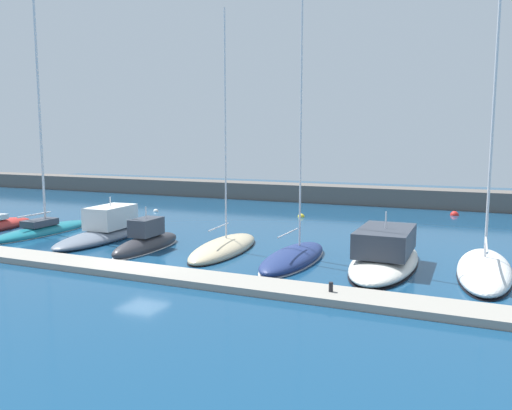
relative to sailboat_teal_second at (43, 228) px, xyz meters
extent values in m
plane|color=navy|center=(13.00, -5.20, -0.43)|extent=(120.00, 120.00, 0.00)
cube|color=gray|center=(13.00, -6.97, -0.25)|extent=(41.74, 2.23, 0.36)
cube|color=#5B5651|center=(13.00, 27.75, 0.54)|extent=(108.00, 3.55, 1.95)
ellipsoid|color=#19707F|center=(0.00, 0.02, -0.27)|extent=(2.52, 10.02, 0.93)
ellipsoid|color=silver|center=(0.00, 0.02, -0.41)|extent=(2.54, 10.12, 0.12)
cylinder|color=silver|center=(0.00, 0.27, 10.45)|extent=(0.18, 0.18, 20.51)
cylinder|color=silver|center=(0.00, -0.75, 1.13)|extent=(0.14, 3.13, 0.12)
cube|color=#333842|center=(0.00, -0.30, 0.44)|extent=(1.47, 2.49, 0.50)
ellipsoid|color=slate|center=(5.83, 0.03, -0.21)|extent=(3.70, 10.31, 0.97)
cube|color=silver|center=(5.78, 0.94, 1.08)|extent=(2.43, 3.95, 1.60)
cube|color=black|center=(5.74, 1.53, 1.32)|extent=(2.04, 1.07, 0.90)
cylinder|color=silver|center=(5.78, 0.94, 2.22)|extent=(0.08, 0.08, 0.69)
ellipsoid|color=#2D2D33|center=(10.78, -1.65, -0.14)|extent=(1.97, 6.90, 1.29)
ellipsoid|color=silver|center=(10.78, -1.65, -0.41)|extent=(1.99, 6.97, 0.12)
cube|color=#333842|center=(10.78, -1.62, 1.08)|extent=(1.41, 2.32, 1.13)
cube|color=black|center=(10.75, -0.65, 1.25)|extent=(1.24, 0.60, 0.64)
cylinder|color=silver|center=(10.78, -1.62, 2.02)|extent=(0.08, 0.08, 0.76)
ellipsoid|color=beige|center=(15.65, -0.02, -0.25)|extent=(3.38, 9.08, 1.22)
ellipsoid|color=black|center=(15.65, -0.02, -0.41)|extent=(3.41, 9.17, 0.12)
cylinder|color=silver|center=(15.62, 0.34, 7.60)|extent=(0.11, 0.11, 14.48)
cylinder|color=silver|center=(15.71, -0.84, 1.30)|extent=(0.30, 3.07, 0.07)
ellipsoid|color=navy|center=(20.72, -0.95, -0.18)|extent=(2.66, 8.37, 1.06)
ellipsoid|color=silver|center=(20.72, -0.95, -0.41)|extent=(2.69, 8.46, 0.12)
cylinder|color=silver|center=(20.74, 0.15, 8.42)|extent=(0.11, 0.11, 16.14)
cylinder|color=silver|center=(20.71, -1.84, 1.45)|extent=(0.12, 3.13, 0.08)
ellipsoid|color=silver|center=(25.87, 0.17, -0.17)|extent=(3.50, 10.46, 1.14)
ellipsoid|color=black|center=(25.87, 0.17, -0.41)|extent=(3.54, 10.57, 0.12)
cube|color=#333842|center=(25.87, 0.03, 1.09)|extent=(2.86, 5.00, 1.39)
cube|color=black|center=(25.87, 1.80, 1.30)|extent=(2.56, 1.25, 0.78)
cylinder|color=silver|center=(25.87, 0.03, 2.27)|extent=(0.08, 0.08, 0.96)
ellipsoid|color=white|center=(31.06, 0.47, -0.18)|extent=(2.76, 9.96, 1.21)
ellipsoid|color=black|center=(31.06, 0.47, -0.41)|extent=(2.79, 10.06, 0.12)
cylinder|color=silver|center=(31.06, 0.97, 9.57)|extent=(0.14, 0.14, 18.29)
cylinder|color=silver|center=(31.07, -0.95, 1.51)|extent=(0.12, 4.43, 0.10)
sphere|color=yellow|center=(15.59, 15.80, -0.43)|extent=(0.64, 0.64, 0.64)
sphere|color=white|center=(1.10, 13.39, -0.43)|extent=(0.52, 0.52, 0.52)
sphere|color=red|center=(28.63, 22.69, -0.43)|extent=(0.79, 0.79, 0.79)
cylinder|color=black|center=(24.65, -6.97, 0.14)|extent=(0.20, 0.20, 0.44)
camera|label=1|loc=(30.49, -28.79, 6.79)|focal=35.73mm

